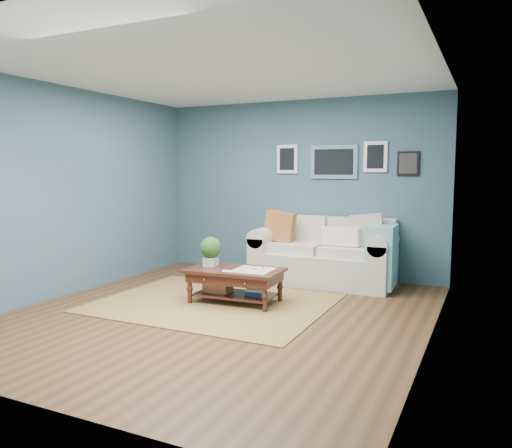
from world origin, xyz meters
The scene contains 4 objects.
room_shell centered at (0.02, 0.06, 1.36)m, with size 5.00×5.02×2.70m.
area_rug centered at (-0.29, 0.35, 0.01)m, with size 2.72×2.18×0.01m, color brown.
loveseat centered at (0.65, 2.03, 0.43)m, with size 2.04×0.93×1.05m.
coffee_table centered at (-0.12, 0.49, 0.35)m, with size 1.17×0.72×0.79m.
Camera 1 is at (2.74, -4.81, 1.61)m, focal length 35.00 mm.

